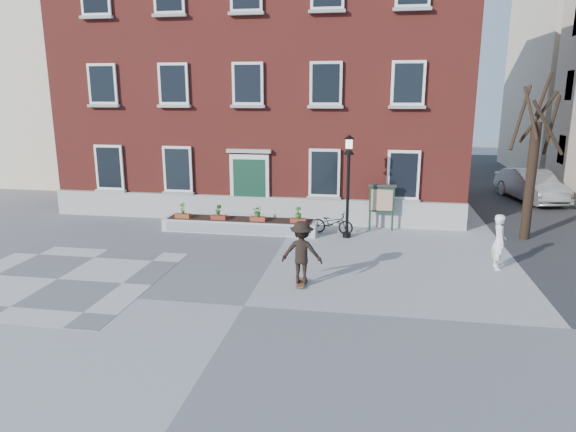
% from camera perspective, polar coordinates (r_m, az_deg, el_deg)
% --- Properties ---
extents(ground, '(100.00, 100.00, 0.00)m').
position_cam_1_polar(ground, '(13.69, -4.94, -9.95)').
color(ground, gray).
rests_on(ground, ground).
extents(checker_patch, '(6.00, 6.00, 0.01)m').
position_cam_1_polar(checker_patch, '(16.95, -24.21, -6.41)').
color(checker_patch, slate).
rests_on(checker_patch, ground).
extents(distant_building, '(10.00, 12.00, 13.00)m').
position_cam_1_polar(distant_building, '(38.53, -24.60, 13.96)').
color(distant_building, beige).
rests_on(distant_building, ground).
extents(bicycle, '(1.74, 0.78, 0.88)m').
position_cam_1_polar(bicycle, '(20.31, 4.91, -0.76)').
color(bicycle, black).
rests_on(bicycle, ground).
extents(parked_car, '(2.74, 5.20, 1.63)m').
position_cam_1_polar(parked_car, '(29.13, 25.40, 3.10)').
color(parked_car, '#B7B9BC').
rests_on(parked_car, ground).
extents(bystander, '(0.43, 0.65, 1.77)m').
position_cam_1_polar(bystander, '(17.44, 22.39, -2.67)').
color(bystander, white).
rests_on(bystander, ground).
extents(brick_building, '(18.40, 10.85, 12.60)m').
position_cam_1_polar(brick_building, '(26.64, -1.78, 15.40)').
color(brick_building, maroon).
rests_on(brick_building, ground).
extents(planter_assembly, '(6.20, 1.12, 1.15)m').
position_cam_1_polar(planter_assembly, '(20.65, -5.34, -0.91)').
color(planter_assembly, silver).
rests_on(planter_assembly, ground).
extents(bare_tree, '(1.83, 1.83, 6.16)m').
position_cam_1_polar(bare_tree, '(21.12, 25.50, 5.02)').
color(bare_tree, black).
rests_on(bare_tree, ground).
extents(lamp_post, '(0.40, 0.40, 3.93)m').
position_cam_1_polar(lamp_post, '(19.44, 6.73, 4.87)').
color(lamp_post, black).
rests_on(lamp_post, ground).
extents(notice_board, '(1.10, 0.16, 1.87)m').
position_cam_1_polar(notice_board, '(20.94, 10.38, 1.81)').
color(notice_board, '#183021').
rests_on(notice_board, ground).
extents(skateboarder, '(1.20, 0.78, 1.91)m').
position_cam_1_polar(skateboarder, '(14.74, 1.54, -4.05)').
color(skateboarder, brown).
rests_on(skateboarder, ground).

